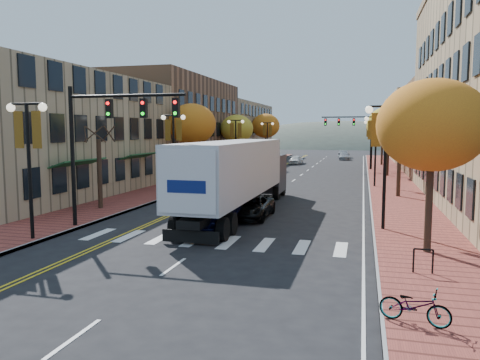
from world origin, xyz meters
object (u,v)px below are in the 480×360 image
Objects in this scene: black_suv at (251,207)px; bicycle at (415,306)px; semi_truck at (239,171)px; navy_sedan at (214,215)px.

black_suv is 2.64× the size of bicycle.
semi_truck is 3.78× the size of black_suv.
semi_truck reaches higher than black_suv.
black_suv is at bearing 45.40° from bicycle.
semi_truck is 3.77× the size of navy_sedan.
bicycle is (8.29, -14.52, -1.89)m from semi_truck.
navy_sedan is at bearing 57.03° from bicycle.
semi_truck is 5.12m from navy_sedan.
bicycle is (8.30, -9.71, -0.15)m from navy_sedan.
navy_sedan is 12.77m from bicycle.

